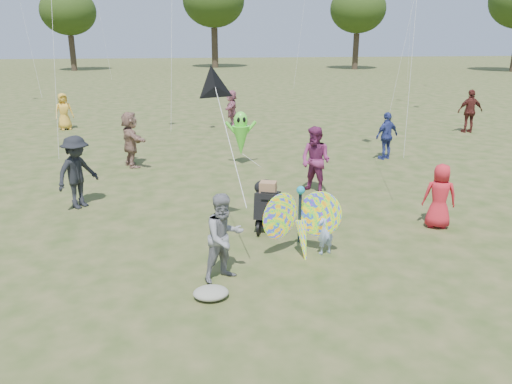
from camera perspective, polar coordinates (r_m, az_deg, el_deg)
The scene contains 17 objects.
ground at distance 8.94m, azimuth 2.59°, elevation -9.61°, with size 160.00×160.00×0.00m, color #51592B.
child_girl at distance 9.70m, azimuth 7.95°, elevation -4.41°, with size 0.35×0.23×0.95m, color #9DB0DE.
adult_man at distance 8.55m, azimuth -3.65°, elevation -5.20°, with size 0.76×0.59×1.56m, color gray.
grey_bag at distance 8.26m, azimuth -5.18°, elevation -11.42°, with size 0.58×0.48×0.18m, color gray.
crowd_a at distance 11.56m, azimuth 20.25°, elevation -0.44°, with size 0.70×0.46×1.43m, color red.
crowd_b at distance 12.79m, azimuth -19.76°, elevation 2.14°, with size 1.15×0.66×1.78m, color black.
crowd_c at distance 17.41m, azimuth 14.72°, elevation 6.23°, with size 0.94×0.39×1.60m, color navy.
crowd_d at distance 16.35m, azimuth -14.15°, elevation 5.85°, with size 1.64×0.52×1.76m, color #946C5B.
crowd_e at distance 13.22m, azimuth 6.81°, elevation 3.58°, with size 0.87×0.68×1.80m, color #782857.
crowd_g at distance 23.74m, azimuth -21.11°, elevation 8.59°, with size 0.78×0.51×1.60m, color gold.
crowd_h at distance 23.35m, azimuth 23.27°, elevation 8.48°, with size 1.07×0.45×1.83m, color #531F1B.
crowd_j at distance 22.93m, azimuth -2.81°, elevation 9.52°, with size 1.53×0.49×1.65m, color #A86073.
jogging_stroller at distance 10.81m, azimuth 1.29°, elevation -1.11°, with size 0.71×1.13×1.09m.
butterfly_kite at distance 9.47m, azimuth 5.18°, elevation -3.57°, with size 1.74×0.75×1.60m.
delta_kite_rig at distance 9.79m, azimuth -4.69°, elevation 11.84°, with size 0.89×2.11×2.28m.
alien_kite at distance 16.05m, azimuth -1.74°, elevation 6.49°, with size 1.12×0.69×1.74m.
tree_line at distance 53.12m, azimuth -2.30°, elevation 20.74°, with size 91.78×33.60×10.79m.
Camera 1 is at (-1.46, -7.81, 4.11)m, focal length 35.00 mm.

